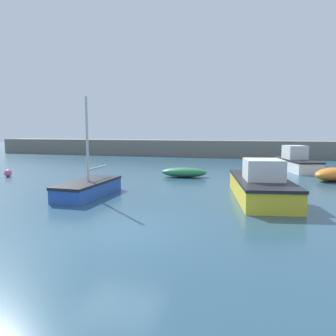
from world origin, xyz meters
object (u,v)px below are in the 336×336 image
Objects in this scene: sailboat_twin_hulled at (89,188)px; mooring_buoy_pink at (8,173)px; motorboat_grey_hull at (296,162)px; rowboat_white_midwater at (333,174)px; open_tender_yellow at (184,172)px; motorboat_with_cabin at (261,185)px.

sailboat_twin_hulled reaches higher than mooring_buoy_pink.
motorboat_grey_hull is 1.88× the size of rowboat_white_midwater.
sailboat_twin_hulled is at bearing -12.64° from rowboat_white_midwater.
motorboat_grey_hull is 12.01× the size of mooring_buoy_pink.
open_tender_yellow is 0.54× the size of motorboat_grey_hull.
sailboat_twin_hulled is 1.49× the size of open_tender_yellow.
motorboat_with_cabin is 13.56× the size of mooring_buoy_pink.
mooring_buoy_pink is at bearing -172.84° from open_tender_yellow.
sailboat_twin_hulled is at bearing 90.14° from motorboat_with_cabin.
sailboat_twin_hulled reaches higher than open_tender_yellow.
mooring_buoy_pink is (-8.33, 4.32, -0.14)m from sailboat_twin_hulled.
motorboat_grey_hull is at bearing -22.81° from motorboat_with_cabin.
rowboat_white_midwater is 0.47× the size of motorboat_with_cabin.
open_tender_yellow is 9.17m from rowboat_white_midwater.
mooring_buoy_pink is at bearing -81.17° from motorboat_grey_hull.
motorboat_with_cabin is (-2.68, -11.62, -0.04)m from motorboat_grey_hull.
motorboat_with_cabin is at bearing -28.89° from motorboat_grey_hull.
mooring_buoy_pink is at bearing 69.89° from motorboat_with_cabin.
open_tender_yellow is 0.48× the size of motorboat_with_cabin.
open_tender_yellow is at bearing 29.61° from motorboat_with_cabin.
open_tender_yellow is (3.01, 7.25, -0.07)m from sailboat_twin_hulled.
sailboat_twin_hulled is at bearing -54.89° from motorboat_grey_hull.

